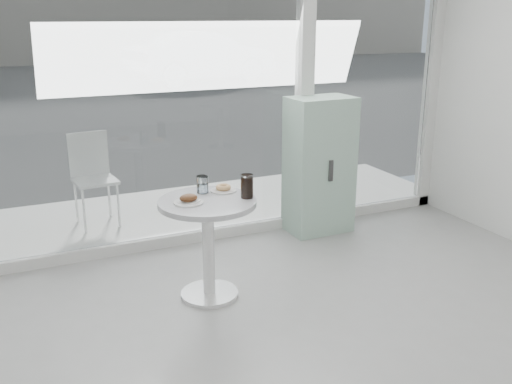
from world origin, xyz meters
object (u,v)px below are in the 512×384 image
patio_chair (93,173)px  plate_fritter (189,200)px  mint_cabinet (319,166)px  main_table (208,228)px  plate_donut (223,189)px  water_tumbler_b (202,185)px  car_silver (202,57)px  water_tumbler_a (203,186)px  cola_glass (247,187)px

patio_chair → plate_fritter: size_ratio=4.21×
mint_cabinet → plate_fritter: (-1.60, -0.89, 0.14)m
main_table → plate_donut: 0.34m
main_table → plate_fritter: 0.28m
mint_cabinet → water_tumbler_b: 1.60m
car_silver → plate_donut: size_ratio=23.74×
car_silver → water_tumbler_a: (-4.58, -13.19, 0.05)m
car_silver → main_table: bearing=147.5°
car_silver → cola_glass: bearing=148.7°
water_tumbler_a → water_tumbler_b: 0.01m
mint_cabinet → plate_donut: (-1.28, -0.73, 0.13)m
main_table → water_tumbler_a: (0.03, 0.18, 0.28)m
main_table → plate_donut: bearing=39.1°
car_silver → plate_fritter: 14.20m
plate_fritter → water_tumbler_b: size_ratio=1.62×
car_silver → plate_donut: 13.94m
main_table → car_silver: 14.15m
main_table → water_tumbler_b: 0.33m
mint_cabinet → water_tumbler_b: bearing=-155.4°
car_silver → cola_glass: (-4.33, -13.44, 0.08)m
mint_cabinet → patio_chair: (-1.99, 1.00, -0.10)m
car_silver → plate_fritter: bearing=147.0°
plate_fritter → main_table: bearing=4.3°
main_table → water_tumbler_a: water_tumbler_a is taller
plate_fritter → water_tumbler_a: (0.18, 0.19, 0.03)m
mint_cabinet → water_tumbler_a: size_ratio=10.41×
plate_fritter → patio_chair: bearing=101.7°
water_tumbler_a → cola_glass: cola_glass is taller
water_tumbler_b → cola_glass: bearing=-43.9°
mint_cabinet → plate_donut: mint_cabinet is taller
car_silver → plate_donut: (-4.43, -13.22, 0.01)m
car_silver → water_tumbler_a: bearing=147.4°
mint_cabinet → main_table: bearing=-150.2°
patio_chair → plate_fritter: 1.94m
main_table → car_silver: (4.61, 13.37, 0.23)m
main_table → plate_fritter: bearing=-175.7°
mint_cabinet → car_silver: car_silver is taller
plate_fritter → plate_donut: (0.33, 0.16, -0.01)m
plate_fritter → water_tumbler_a: size_ratio=1.70×
mint_cabinet → plate_donut: size_ratio=6.66×
mint_cabinet → plate_fritter: 1.84m
water_tumbler_b → water_tumbler_a: bearing=-27.7°
water_tumbler_a → plate_donut: bearing=-10.4°
patio_chair → main_table: bearing=-79.0°
water_tumbler_b → plate_donut: bearing=-11.4°
mint_cabinet → plate_fritter: bearing=-152.2°
patio_chair → water_tumbler_b: patio_chair is taller
water_tumbler_a → cola_glass: size_ratio=0.72×
main_table → mint_cabinet: bearing=31.0°
patio_chair → car_silver: size_ratio=0.19×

